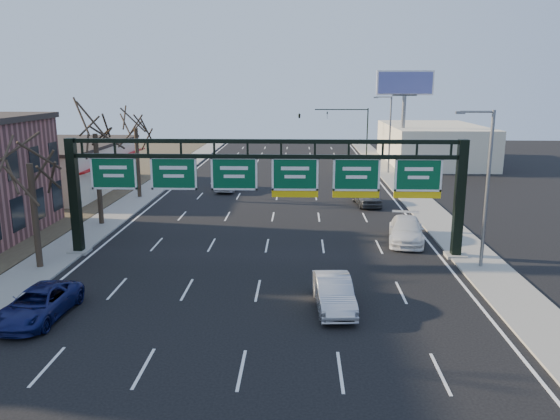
{
  "coord_description": "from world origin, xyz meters",
  "views": [
    {
      "loc": [
        2.1,
        -24.34,
        10.37
      ],
      "look_at": [
        0.98,
        6.59,
        3.2
      ],
      "focal_mm": 35.0,
      "sensor_mm": 36.0,
      "label": 1
    }
  ],
  "objects_px": {
    "sign_gantry": "(267,182)",
    "car_silver_sedan": "(334,293)",
    "car_blue_suv": "(39,304)",
    "car_white_wagon": "(406,230)"
  },
  "relations": [
    {
      "from": "sign_gantry",
      "to": "car_white_wagon",
      "type": "bearing_deg",
      "value": 19.73
    },
    {
      "from": "sign_gantry",
      "to": "car_blue_suv",
      "type": "relative_size",
      "value": 4.91
    },
    {
      "from": "sign_gantry",
      "to": "car_silver_sedan",
      "type": "height_order",
      "value": "sign_gantry"
    },
    {
      "from": "car_blue_suv",
      "to": "car_silver_sedan",
      "type": "xyz_separation_m",
      "value": [
        13.36,
        1.64,
        0.08
      ]
    },
    {
      "from": "car_silver_sedan",
      "to": "car_white_wagon",
      "type": "xyz_separation_m",
      "value": [
        5.53,
        11.41,
        0.02
      ]
    },
    {
      "from": "sign_gantry",
      "to": "car_blue_suv",
      "type": "xyz_separation_m",
      "value": [
        -9.77,
        -9.78,
        -3.93
      ]
    },
    {
      "from": "car_silver_sedan",
      "to": "sign_gantry",
      "type": "bearing_deg",
      "value": 109.54
    },
    {
      "from": "sign_gantry",
      "to": "car_silver_sedan",
      "type": "xyz_separation_m",
      "value": [
        3.59,
        -8.14,
        -3.86
      ]
    },
    {
      "from": "car_blue_suv",
      "to": "car_silver_sedan",
      "type": "distance_m",
      "value": 13.46
    },
    {
      "from": "sign_gantry",
      "to": "car_silver_sedan",
      "type": "distance_m",
      "value": 9.7
    }
  ]
}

